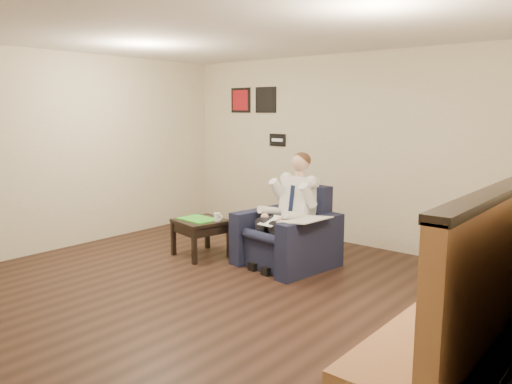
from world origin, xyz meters
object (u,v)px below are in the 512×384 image
Objects in this scene: green_folder at (198,219)px; coffee_mug at (217,217)px; seated_man at (279,214)px; cafe_table at (470,302)px; side_table at (201,238)px; smartphone at (214,218)px; armchair at (286,227)px; banquette at (464,280)px.

green_folder is 0.29m from coffee_mug.
cafe_table is (2.53, -0.64, -0.32)m from seated_man.
cafe_table reaches higher than side_table.
cafe_table is at bearing 13.52° from smartphone.
seated_man is 1.24m from side_table.
green_folder is (-1.18, -0.42, 0.01)m from armchair.
cafe_table is (2.51, -0.77, -0.13)m from armchair.
cafe_table reaches higher than green_folder.
seated_man is at bearing 156.06° from banquette.
side_table is 1.22× the size of green_folder.
banquette is (2.62, -1.16, 0.04)m from seated_man.
seated_man reaches higher than green_folder.
seated_man reaches higher than coffee_mug.
coffee_mug is (-0.92, -0.32, 0.06)m from armchair.
smartphone is 3.60m from cafe_table.
seated_man is 0.93m from coffee_mug.
seated_man is 2.63m from cafe_table.
smartphone reaches higher than side_table.
cafe_table is at bearing -7.55° from coffee_mug.
cafe_table is (3.56, -0.53, -0.14)m from smartphone.
coffee_mug is (0.26, 0.11, 0.05)m from green_folder.
green_folder reaches higher than side_table.
side_table is 0.32m from smartphone.
green_folder is at bearing -103.96° from smartphone.
seated_man is 2.73× the size of green_folder.
cafe_table is at bearing -5.69° from side_table.
seated_man reaches higher than smartphone.
banquette reaches higher than cafe_table.
side_table is (-1.13, -0.28, -0.44)m from seated_man.
armchair is 2.63m from cafe_table.
banquette is (3.65, -1.05, 0.22)m from smartphone.
side_table is 0.26m from green_folder.
smartphone is (0.13, 0.18, -0.00)m from green_folder.
banquette is at bearing -12.97° from green_folder.
coffee_mug is 3.66m from banquette.
side_table is at bearing -158.28° from coffee_mug.
coffee_mug reaches higher than green_folder.
armchair is 1.08m from smartphone.
armchair is 2.92m from banquette.
smartphone is at bearing 60.68° from side_table.
side_table is 0.39m from coffee_mug.
green_folder is 3.89m from banquette.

